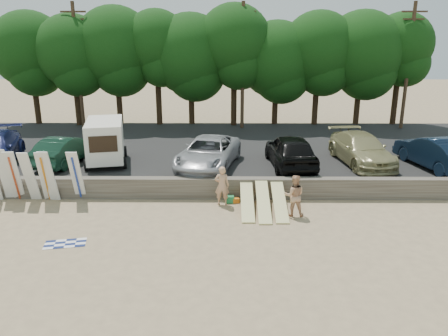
{
  "coord_description": "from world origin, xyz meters",
  "views": [
    {
      "loc": [
        0.9,
        -16.5,
        7.5
      ],
      "look_at": [
        0.75,
        3.0,
        1.49
      ],
      "focal_mm": 35.0,
      "sensor_mm": 36.0,
      "label": 1
    }
  ],
  "objects": [
    {
      "name": "car_4",
      "position": [
        8.19,
        6.54,
        1.5
      ],
      "size": [
        2.89,
        5.74,
        1.6
      ],
      "primitive_type": "imported",
      "rotation": [
        0.0,
        0.0,
        0.12
      ],
      "color": "#9B9462",
      "rests_on": "parking_lot"
    },
    {
      "name": "surfboard_low_2",
      "position": [
        3.19,
        1.42,
        0.47
      ],
      "size": [
        0.56,
        2.89,
        0.95
      ],
      "primitive_type": "cube",
      "rotation": [
        0.3,
        0.0,
        0.0
      ],
      "color": "beige",
      "rests_on": "ground"
    },
    {
      "name": "car_2",
      "position": [
        -0.11,
        5.72,
        1.49
      ],
      "size": [
        3.76,
        6.13,
        1.59
      ],
      "primitive_type": "imported",
      "rotation": [
        0.0,
        0.0,
        -0.21
      ],
      "color": "#A5A5AA",
      "rests_on": "parking_lot"
    },
    {
      "name": "surfboard_upright_2",
      "position": [
        -8.9,
        2.46,
        1.25
      ],
      "size": [
        0.6,
        0.87,
        2.51
      ],
      "primitive_type": "cube",
      "rotation": [
        0.29,
        0.0,
        0.12
      ],
      "color": "silver",
      "rests_on": "ground"
    },
    {
      "name": "beachgoer_b",
      "position": [
        3.76,
        0.94,
        0.91
      ],
      "size": [
        0.93,
        0.75,
        1.82
      ],
      "primitive_type": "imported",
      "rotation": [
        0.0,
        0.0,
        3.07
      ],
      "color": "tan",
      "rests_on": "ground"
    },
    {
      "name": "ground",
      "position": [
        0.0,
        0.0,
        0.0
      ],
      "size": [
        120.0,
        120.0,
        0.0
      ],
      "primitive_type": "plane",
      "color": "tan",
      "rests_on": "ground"
    },
    {
      "name": "gear_bag",
      "position": [
        1.3,
        2.4,
        0.11
      ],
      "size": [
        0.33,
        0.29,
        0.22
      ],
      "primitive_type": "cube",
      "rotation": [
        0.0,
        0.0,
        0.14
      ],
      "color": "orange",
      "rests_on": "ground"
    },
    {
      "name": "car_3",
      "position": [
        4.25,
        5.88,
        1.59
      ],
      "size": [
        2.5,
        5.35,
        1.77
      ],
      "primitive_type": "imported",
      "rotation": [
        0.0,
        0.0,
        3.22
      ],
      "color": "black",
      "rests_on": "parking_lot"
    },
    {
      "name": "utility_poles",
      "position": [
        2.0,
        16.0,
        5.43
      ],
      "size": [
        25.8,
        0.26,
        9.0
      ],
      "color": "#473321",
      "rests_on": "parking_lot"
    },
    {
      "name": "cooler",
      "position": [
        1.02,
        2.4,
        0.16
      ],
      "size": [
        0.4,
        0.33,
        0.32
      ],
      "primitive_type": "cube",
      "rotation": [
        0.0,
        0.0,
        0.07
      ],
      "color": "#268C4C",
      "rests_on": "ground"
    },
    {
      "name": "treeline",
      "position": [
        -0.34,
        17.48,
        6.33
      ],
      "size": [
        33.29,
        6.4,
        9.04
      ],
      "color": "#382616",
      "rests_on": "parking_lot"
    },
    {
      "name": "surfboard_upright_6",
      "position": [
        -6.02,
        2.47,
        1.25
      ],
      "size": [
        0.5,
        0.84,
        2.5
      ],
      "primitive_type": "cube",
      "rotation": [
        0.3,
        0.0,
        0.0
      ],
      "color": "silver",
      "rests_on": "ground"
    },
    {
      "name": "surfboard_low_1",
      "position": [
        2.48,
        1.34,
        0.48
      ],
      "size": [
        0.56,
        2.88,
        0.97
      ],
      "primitive_type": "cube",
      "rotation": [
        0.3,
        0.0,
        0.0
      ],
      "color": "beige",
      "rests_on": "ground"
    },
    {
      "name": "beachgoer_a",
      "position": [
        0.66,
        2.15,
        0.92
      ],
      "size": [
        0.68,
        0.46,
        1.83
      ],
      "primitive_type": "imported",
      "rotation": [
        0.0,
        0.0,
        3.1
      ],
      "color": "tan",
      "rests_on": "ground"
    },
    {
      "name": "car_1",
      "position": [
        -7.97,
        6.4,
        1.45
      ],
      "size": [
        2.38,
        4.79,
        1.51
      ],
      "primitive_type": "imported",
      "rotation": [
        0.0,
        0.0,
        2.96
      ],
      "color": "#123222",
      "rests_on": "parking_lot"
    },
    {
      "name": "seawall",
      "position": [
        0.0,
        3.0,
        0.5
      ],
      "size": [
        44.0,
        0.5,
        1.0
      ],
      "primitive_type": "cube",
      "color": "#6B6356",
      "rests_on": "ground"
    },
    {
      "name": "box_trailer",
      "position": [
        -5.71,
        6.45,
        2.02
      ],
      "size": [
        2.73,
        4.01,
        2.36
      ],
      "rotation": [
        0.0,
        0.0,
        0.22
      ],
      "color": "white",
      "rests_on": "parking_lot"
    },
    {
      "name": "surfboard_low_0",
      "position": [
        1.78,
        1.48,
        0.47
      ],
      "size": [
        0.56,
        2.89,
        0.94
      ],
      "primitive_type": "cube",
      "rotation": [
        0.29,
        0.0,
        0.0
      ],
      "color": "beige",
      "rests_on": "ground"
    },
    {
      "name": "surfboard_upright_3",
      "position": [
        -8.16,
        2.37,
        1.25
      ],
      "size": [
        0.55,
        0.86,
        2.5
      ],
      "primitive_type": "cube",
      "rotation": [
        0.31,
        0.0,
        -0.06
      ],
      "color": "silver",
      "rests_on": "ground"
    },
    {
      "name": "car_5",
      "position": [
        11.85,
        5.74,
        1.55
      ],
      "size": [
        2.83,
        5.4,
        1.69
      ],
      "primitive_type": "imported",
      "rotation": [
        0.0,
        0.0,
        3.35
      ],
      "color": "black",
      "rests_on": "parking_lot"
    },
    {
      "name": "parking_lot",
      "position": [
        0.0,
        10.5,
        0.35
      ],
      "size": [
        44.0,
        14.5,
        0.7
      ],
      "primitive_type": "cube",
      "color": "#282828",
      "rests_on": "ground"
    },
    {
      "name": "surfboard_upright_4",
      "position": [
        -7.45,
        2.42,
        1.25
      ],
      "size": [
        0.6,
        0.9,
        2.5
      ],
      "primitive_type": "cube",
      "rotation": [
        0.31,
        0.0,
        0.13
      ],
      "color": "silver",
      "rests_on": "ground"
    },
    {
      "name": "beach_towel",
      "position": [
        -5.15,
        -1.82,
        0.01
      ],
      "size": [
        1.76,
        1.76,
        0.0
      ],
      "primitive_type": "plane",
      "rotation": [
        0.0,
        0.0,
        0.19
      ],
      "color": "white",
      "rests_on": "ground"
    },
    {
      "name": "surfboard_upright_5",
      "position": [
        -7.26,
        2.38,
        1.26
      ],
      "size": [
        0.58,
        0.79,
        2.52
      ],
      "primitive_type": "cube",
      "rotation": [
        0.27,
        0.0,
        -0.11
      ],
      "color": "silver",
      "rests_on": "ground"
    },
    {
      "name": "surfboard_upright_1",
      "position": [
        -9.34,
        2.54,
        1.28
      ],
      "size": [
        0.51,
        0.59,
        2.56
      ],
      "primitive_type": "cube",
      "rotation": [
        0.2,
        0.0,
        0.01
      ],
      "color": "silver",
      "rests_on": "ground"
    }
  ]
}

